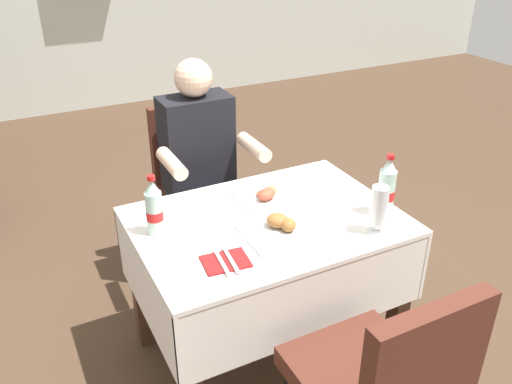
% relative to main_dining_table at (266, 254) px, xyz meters
% --- Properties ---
extents(ground_plane, '(11.00, 11.00, 0.00)m').
position_rel_main_dining_table_xyz_m(ground_plane, '(0.02, -0.00, -0.57)').
color(ground_plane, '#473323').
extents(main_dining_table, '(1.10, 0.78, 0.75)m').
position_rel_main_dining_table_xyz_m(main_dining_table, '(0.00, 0.00, 0.00)').
color(main_dining_table, white).
rests_on(main_dining_table, ground).
extents(chair_far_diner_seat, '(0.44, 0.50, 0.97)m').
position_rel_main_dining_table_xyz_m(chair_far_diner_seat, '(-0.00, 0.78, -0.01)').
color(chair_far_diner_seat, '#4C2319').
rests_on(chair_far_diner_seat, ground).
extents(chair_near_camera_side, '(0.44, 0.50, 0.97)m').
position_rel_main_dining_table_xyz_m(chair_near_camera_side, '(-0.00, -0.78, -0.01)').
color(chair_near_camera_side, '#4C2319').
rests_on(chair_near_camera_side, ground).
extents(seated_diner_far, '(0.50, 0.46, 1.26)m').
position_rel_main_dining_table_xyz_m(seated_diner_far, '(-0.02, 0.67, 0.15)').
color(seated_diner_far, '#282D42').
rests_on(seated_diner_far, ground).
extents(plate_near_camera, '(0.26, 0.26, 0.07)m').
position_rel_main_dining_table_xyz_m(plate_near_camera, '(-0.01, -0.12, 0.20)').
color(plate_near_camera, white).
rests_on(plate_near_camera, main_dining_table).
extents(plate_far_diner, '(0.22, 0.22, 0.06)m').
position_rel_main_dining_table_xyz_m(plate_far_diner, '(0.07, 0.16, 0.20)').
color(plate_far_diner, white).
rests_on(plate_far_diner, main_dining_table).
extents(beer_glass_left, '(0.07, 0.07, 0.20)m').
position_rel_main_dining_table_xyz_m(beer_glass_left, '(0.35, -0.29, 0.28)').
color(beer_glass_left, white).
rests_on(beer_glass_left, main_dining_table).
extents(cola_bottle_primary, '(0.07, 0.07, 0.25)m').
position_rel_main_dining_table_xyz_m(cola_bottle_primary, '(-0.45, 0.11, 0.29)').
color(cola_bottle_primary, silver).
rests_on(cola_bottle_primary, main_dining_table).
extents(cola_bottle_secondary, '(0.07, 0.07, 0.27)m').
position_rel_main_dining_table_xyz_m(cola_bottle_secondary, '(0.47, -0.18, 0.30)').
color(cola_bottle_secondary, silver).
rests_on(cola_bottle_secondary, main_dining_table).
extents(napkin_cutlery_set, '(0.18, 0.19, 0.01)m').
position_rel_main_dining_table_xyz_m(napkin_cutlery_set, '(-0.28, -0.21, 0.18)').
color(napkin_cutlery_set, maroon).
rests_on(napkin_cutlery_set, main_dining_table).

